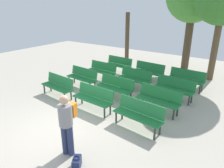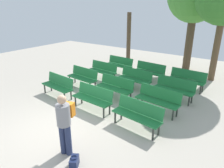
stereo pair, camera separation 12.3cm
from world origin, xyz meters
name	(u,v)px [view 1 (the left image)]	position (x,y,z in m)	size (l,w,h in m)	color
ground_plane	(58,128)	(0.00, 0.00, 0.00)	(24.00, 24.00, 0.00)	#B2A899
bench_r0_c0	(58,85)	(-1.86, 1.70, 0.50)	(1.64, 0.63, 0.87)	#1E7238
bench_r0_c1	(94,97)	(0.12, 1.60, 0.50)	(1.62, 0.56, 0.87)	#1E7238
bench_r0_c2	(139,113)	(2.03, 1.46, 0.50)	(1.64, 0.63, 0.87)	#1E7238
bench_r1_c0	(83,76)	(-1.76, 3.09, 0.50)	(1.63, 0.60, 0.87)	#1E7238
bench_r1_c1	(115,86)	(0.19, 2.93, 0.50)	(1.62, 0.57, 0.87)	#1E7238
bench_r1_c2	(158,98)	(2.10, 2.83, 0.50)	(1.63, 0.61, 0.87)	#1E7238
bench_r2_c0	(102,70)	(-1.64, 4.43, 0.50)	(1.62, 0.55, 0.87)	#1E7238
bench_r2_c1	(135,78)	(0.32, 4.32, 0.50)	(1.64, 0.62, 0.87)	#1E7238
bench_r2_c2	(174,87)	(2.21, 4.18, 0.50)	(1.62, 0.57, 0.87)	#1E7238
bench_r3_c0	(119,64)	(-1.57, 5.87, 0.50)	(1.63, 0.58, 0.87)	#1E7238
bench_r3_c1	(149,70)	(0.37, 5.70, 0.50)	(1.63, 0.60, 0.87)	#1E7238
bench_r3_c2	(186,78)	(2.29, 5.58, 0.50)	(1.62, 0.56, 0.87)	#1E7238
tree_0	(127,36)	(-2.82, 8.88, 1.57)	(0.28, 0.28, 3.15)	#4C3A28
visitor_with_backpack	(67,121)	(1.11, -0.61, 0.94)	(0.44, 0.59, 1.65)	navy
handbag	(77,163)	(1.63, -0.87, 0.13)	(0.32, 0.37, 0.29)	#192347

